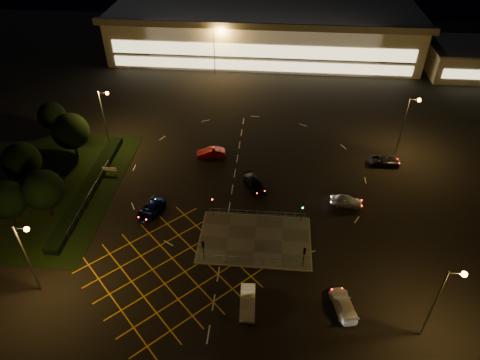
# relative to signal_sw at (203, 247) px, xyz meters

# --- Properties ---
(ground) EXTENTS (180.00, 180.00, 0.00)m
(ground) POSITION_rel_signal_sw_xyz_m (4.00, 5.99, -2.37)
(ground) COLOR black
(ground) RESTS_ON ground
(pedestrian_island) EXTENTS (14.00, 9.00, 0.12)m
(pedestrian_island) POSITION_rel_signal_sw_xyz_m (6.00, 3.99, -2.31)
(pedestrian_island) COLOR #4C4944
(pedestrian_island) RESTS_ON ground
(grass_verge) EXTENTS (18.00, 30.00, 0.08)m
(grass_verge) POSITION_rel_signal_sw_xyz_m (-24.00, 11.99, -2.33)
(grass_verge) COLOR black
(grass_verge) RESTS_ON ground
(hedge) EXTENTS (2.00, 26.00, 1.00)m
(hedge) POSITION_rel_signal_sw_xyz_m (-19.00, 11.99, -1.87)
(hedge) COLOR black
(hedge) RESTS_ON ground
(supermarket) EXTENTS (72.00, 26.50, 10.50)m
(supermarket) POSITION_rel_signal_sw_xyz_m (4.00, 67.95, 2.95)
(supermarket) COLOR beige
(supermarket) RESTS_ON ground
(retail_unit_a) EXTENTS (18.80, 14.80, 6.35)m
(retail_unit_a) POSITION_rel_signal_sw_xyz_m (50.00, 59.97, 0.85)
(retail_unit_a) COLOR beige
(retail_unit_a) RESTS_ON ground
(streetlight_sw) EXTENTS (1.78, 0.56, 10.03)m
(streetlight_sw) POSITION_rel_signal_sw_xyz_m (-17.56, -6.01, 4.20)
(streetlight_sw) COLOR slate
(streetlight_sw) RESTS_ON ground
(streetlight_se) EXTENTS (1.78, 0.56, 10.03)m
(streetlight_se) POSITION_rel_signal_sw_xyz_m (24.44, -8.01, 4.20)
(streetlight_se) COLOR slate
(streetlight_se) RESTS_ON ground
(streetlight_nw) EXTENTS (1.78, 0.56, 10.03)m
(streetlight_nw) POSITION_rel_signal_sw_xyz_m (-19.56, 23.99, 4.20)
(streetlight_nw) COLOR slate
(streetlight_nw) RESTS_ON ground
(streetlight_ne) EXTENTS (1.78, 0.56, 10.03)m
(streetlight_ne) POSITION_rel_signal_sw_xyz_m (28.44, 25.99, 4.20)
(streetlight_ne) COLOR slate
(streetlight_ne) RESTS_ON ground
(streetlight_far_left) EXTENTS (1.78, 0.56, 10.03)m
(streetlight_far_left) POSITION_rel_signal_sw_xyz_m (-5.56, 53.99, 4.20)
(streetlight_far_left) COLOR slate
(streetlight_far_left) RESTS_ON ground
(streetlight_far_right) EXTENTS (1.78, 0.56, 10.03)m
(streetlight_far_right) POSITION_rel_signal_sw_xyz_m (34.44, 55.99, 4.20)
(streetlight_far_right) COLOR slate
(streetlight_far_right) RESTS_ON ground
(signal_sw) EXTENTS (0.28, 0.30, 3.15)m
(signal_sw) POSITION_rel_signal_sw_xyz_m (0.00, 0.00, 0.00)
(signal_sw) COLOR black
(signal_sw) RESTS_ON pedestrian_island
(signal_se) EXTENTS (0.28, 0.30, 3.15)m
(signal_se) POSITION_rel_signal_sw_xyz_m (12.00, 0.00, 0.00)
(signal_se) COLOR black
(signal_se) RESTS_ON pedestrian_island
(signal_nw) EXTENTS (0.28, 0.30, 3.15)m
(signal_nw) POSITION_rel_signal_sw_xyz_m (0.00, 7.99, 0.00)
(signal_nw) COLOR black
(signal_nw) RESTS_ON pedestrian_island
(signal_ne) EXTENTS (0.28, 0.30, 3.15)m
(signal_ne) POSITION_rel_signal_sw_xyz_m (12.00, 7.99, 0.00)
(signal_ne) COLOR black
(signal_ne) RESTS_ON pedestrian_island
(tree_a) EXTENTS (5.04, 5.04, 6.86)m
(tree_a) POSITION_rel_signal_sw_xyz_m (-26.00, 3.99, 1.97)
(tree_a) COLOR black
(tree_a) RESTS_ON ground
(tree_b) EXTENTS (5.40, 5.40, 7.35)m
(tree_b) POSITION_rel_signal_sw_xyz_m (-28.00, 11.99, 2.28)
(tree_b) COLOR black
(tree_b) RESTS_ON ground
(tree_c) EXTENTS (5.76, 5.76, 7.84)m
(tree_c) POSITION_rel_signal_sw_xyz_m (-24.00, 19.99, 2.59)
(tree_c) COLOR black
(tree_c) RESTS_ON ground
(tree_d) EXTENTS (4.68, 4.68, 6.37)m
(tree_d) POSITION_rel_signal_sw_xyz_m (-30.00, 25.99, 1.65)
(tree_d) COLOR black
(tree_d) RESTS_ON ground
(tree_e) EXTENTS (5.40, 5.40, 7.35)m
(tree_e) POSITION_rel_signal_sw_xyz_m (-22.00, 5.99, 2.28)
(tree_e) COLOR black
(tree_e) RESTS_ON ground
(car_queue_white) EXTENTS (1.85, 4.75, 1.54)m
(car_queue_white) POSITION_rel_signal_sw_xyz_m (5.81, -6.18, -1.60)
(car_queue_white) COLOR white
(car_queue_white) RESTS_ON ground
(car_left_blue) EXTENTS (3.67, 5.38, 1.37)m
(car_left_blue) POSITION_rel_signal_sw_xyz_m (-8.66, 7.93, -1.68)
(car_left_blue) COLOR #0B1543
(car_left_blue) RESTS_ON ground
(car_far_dkgrey) EXTENTS (4.29, 5.35, 1.45)m
(car_far_dkgrey) POSITION_rel_signal_sw_xyz_m (5.23, 14.69, -1.64)
(car_far_dkgrey) COLOR black
(car_far_dkgrey) RESTS_ON ground
(car_right_silver) EXTENTS (4.58, 2.26, 1.50)m
(car_right_silver) POSITION_rel_signal_sw_xyz_m (18.42, 11.99, -1.62)
(car_right_silver) COLOR silver
(car_right_silver) RESTS_ON ground
(car_circ_red) EXTENTS (4.85, 2.56, 1.52)m
(car_circ_red) POSITION_rel_signal_sw_xyz_m (-2.33, 22.18, -1.61)
(car_circ_red) COLOR maroon
(car_circ_red) RESTS_ON ground
(car_east_grey) EXTENTS (4.96, 2.41, 1.36)m
(car_east_grey) POSITION_rel_signal_sw_xyz_m (25.56, 22.54, -1.69)
(car_east_grey) COLOR black
(car_east_grey) RESTS_ON ground
(car_approach_white) EXTENTS (3.13, 5.28, 1.43)m
(car_approach_white) POSITION_rel_signal_sw_xyz_m (16.24, -5.53, -1.65)
(car_approach_white) COLOR beige
(car_approach_white) RESTS_ON ground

